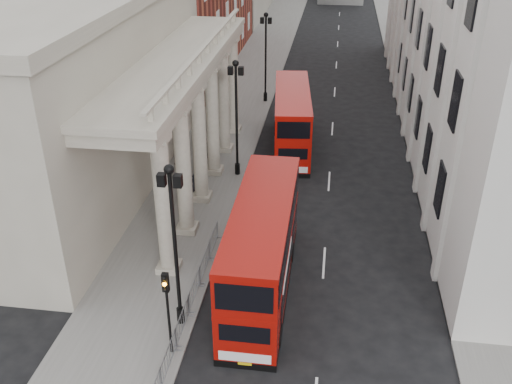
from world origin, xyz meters
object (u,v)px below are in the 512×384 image
bus_near (262,247)px  traffic_light (167,299)px  lamp_post_mid (236,111)px  pedestrian_b (180,164)px  lamp_post_south (174,237)px  pedestrian_c (204,147)px  pedestrian_a (195,186)px  bus_far (292,119)px  lamp_post_north (266,51)px

bus_near → traffic_light: bearing=-122.9°
lamp_post_mid → pedestrian_b: bearing=-168.9°
lamp_post_mid → pedestrian_b: (-4.03, -0.79, -3.93)m
lamp_post_south → lamp_post_mid: (0.00, 16.00, 0.00)m
pedestrian_c → traffic_light: bearing=-49.3°
pedestrian_a → pedestrian_c: bearing=108.6°
traffic_light → pedestrian_a: bearing=99.3°
bus_far → lamp_post_south: bearing=-104.8°
lamp_post_mid → traffic_light: 18.11m
pedestrian_b → bus_near: bearing=99.3°
bus_near → lamp_post_north: bearing=96.7°
lamp_post_south → lamp_post_north: (0.00, 32.00, 0.00)m
lamp_post_south → pedestrian_b: lamp_post_south is taller
bus_near → bus_far: bearing=90.0°
traffic_light → bus_near: (3.37, 5.25, -0.51)m
lamp_post_south → lamp_post_mid: same height
lamp_post_mid → pedestrian_b: lamp_post_mid is taller
pedestrian_b → lamp_post_north: bearing=-126.2°
lamp_post_mid → bus_far: lamp_post_mid is taller
lamp_post_mid → pedestrian_a: (-2.24, -3.73, -3.99)m
lamp_post_north → pedestrian_b: size_ratio=4.84×
traffic_light → pedestrian_c: 20.70m
lamp_post_south → pedestrian_c: bearing=99.2°
bus_near → lamp_post_mid: bearing=105.0°
lamp_post_north → pedestrian_a: (-2.24, -19.73, -3.99)m
bus_near → pedestrian_b: 14.23m
lamp_post_south → lamp_post_mid: size_ratio=1.00×
lamp_post_north → pedestrian_b: bearing=-103.5°
lamp_post_north → bus_far: lamp_post_north is taller
bus_far → lamp_post_mid: bearing=-127.8°
traffic_light → lamp_post_south: bearing=92.8°
lamp_post_mid → pedestrian_a: size_ratio=5.22×
pedestrian_b → pedestrian_c: size_ratio=0.95×
traffic_light → bus_near: size_ratio=0.37×
lamp_post_north → pedestrian_a: lamp_post_north is taller
pedestrian_a → pedestrian_c: pedestrian_c is taller
lamp_post_south → pedestrian_a: lamp_post_south is taller
lamp_post_mid → bus_near: lamp_post_mid is taller
lamp_post_north → pedestrian_a: 20.25m
lamp_post_south → bus_near: bearing=42.9°
lamp_post_south → pedestrian_b: (-4.03, 15.21, -3.93)m
bus_near → pedestrian_b: (-7.50, 11.99, -1.61)m
lamp_post_south → pedestrian_c: (-2.98, 18.34, -3.89)m
lamp_post_north → bus_near: (3.47, -28.77, -2.32)m
lamp_post_south → bus_far: bearing=81.0°
lamp_post_mid → lamp_post_north: (0.00, 16.00, 0.00)m
lamp_post_south → pedestrian_a: size_ratio=5.22×
bus_near → pedestrian_a: bearing=122.1°
pedestrian_a → pedestrian_b: 3.44m
lamp_post_mid → bus_far: size_ratio=0.75×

